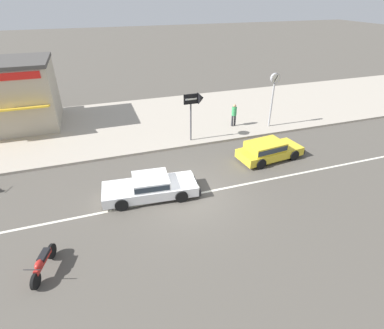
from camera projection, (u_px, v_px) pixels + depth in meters
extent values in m
plane|color=#544F47|center=(188.00, 196.00, 14.36)|extent=(160.00, 160.00, 0.00)
cube|color=silver|center=(188.00, 196.00, 14.36)|extent=(50.40, 0.14, 0.01)
cube|color=#ADA393|center=(147.00, 121.00, 22.38)|extent=(68.00, 10.00, 0.15)
cube|color=yellow|center=(270.00, 152.00, 17.37)|extent=(3.91, 1.98, 0.48)
cube|color=yellow|center=(265.00, 146.00, 16.99)|extent=(2.21, 1.63, 0.46)
cube|color=#28333D|center=(265.00, 146.00, 16.99)|extent=(2.13, 1.66, 0.29)
cube|color=black|center=(295.00, 147.00, 18.13)|extent=(0.29, 1.54, 0.28)
cube|color=white|center=(289.00, 141.00, 18.44)|extent=(0.11, 0.25, 0.14)
cube|color=white|center=(302.00, 148.00, 17.59)|extent=(0.11, 0.25, 0.14)
cylinder|color=black|center=(277.00, 145.00, 18.43)|extent=(0.62, 0.29, 0.60)
cylinder|color=black|center=(294.00, 155.00, 17.27)|extent=(0.62, 0.29, 0.60)
cylinder|color=black|center=(245.00, 152.00, 17.58)|extent=(0.62, 0.29, 0.60)
cylinder|color=black|center=(261.00, 164.00, 16.41)|extent=(0.62, 0.29, 0.60)
cube|color=white|center=(150.00, 189.00, 14.14)|extent=(4.51, 2.01, 0.48)
cube|color=white|center=(150.00, 181.00, 13.93)|extent=(1.77, 1.60, 0.42)
cube|color=#28333D|center=(150.00, 181.00, 13.93)|extent=(1.70, 1.63, 0.27)
cube|color=black|center=(196.00, 184.00, 14.65)|extent=(0.26, 1.60, 0.28)
cube|color=white|center=(193.00, 175.00, 15.01)|extent=(0.10, 0.25, 0.14)
cube|color=white|center=(198.00, 187.00, 14.06)|extent=(0.10, 0.25, 0.14)
cylinder|color=black|center=(175.00, 178.00, 15.12)|extent=(0.62, 0.27, 0.60)
cylinder|color=black|center=(181.00, 196.00, 13.82)|extent=(0.62, 0.27, 0.60)
cylinder|color=black|center=(120.00, 186.00, 14.57)|extent=(0.62, 0.27, 0.60)
cylinder|color=black|center=(122.00, 205.00, 13.27)|extent=(0.62, 0.27, 0.60)
cylinder|color=black|center=(36.00, 281.00, 9.80)|extent=(0.28, 0.56, 0.56)
cylinder|color=black|center=(52.00, 251.00, 10.93)|extent=(0.28, 0.56, 0.56)
cube|color=red|center=(43.00, 261.00, 10.26)|extent=(0.49, 1.09, 0.18)
cube|color=black|center=(44.00, 255.00, 10.33)|extent=(0.42, 0.63, 0.12)
ellipsoid|color=red|center=(39.00, 264.00, 10.01)|extent=(0.36, 0.46, 0.22)
cylinder|color=#232326|center=(32.00, 270.00, 9.58)|extent=(0.54, 0.21, 0.03)
cylinder|color=#9E9EA3|center=(271.00, 105.00, 20.59)|extent=(0.12, 0.12, 3.07)
cylinder|color=#9E9EA3|center=(275.00, 78.00, 19.66)|extent=(0.65, 0.18, 0.65)
cylinder|color=white|center=(276.00, 78.00, 19.58)|extent=(0.57, 0.02, 0.57)
cylinder|color=white|center=(274.00, 78.00, 19.74)|extent=(0.57, 0.02, 0.57)
cube|color=black|center=(276.00, 78.00, 19.57)|extent=(0.22, 0.01, 0.24)
cube|color=black|center=(276.00, 78.00, 19.57)|extent=(0.22, 0.01, 0.43)
cylinder|color=#4C4C51|center=(191.00, 122.00, 18.76)|extent=(0.10, 0.10, 2.43)
cube|color=black|center=(191.00, 99.00, 17.96)|extent=(0.91, 0.06, 0.62)
cone|color=black|center=(201.00, 98.00, 18.13)|extent=(0.36, 0.68, 0.68)
cube|color=white|center=(191.00, 99.00, 17.93)|extent=(0.73, 0.01, 0.10)
cylinder|color=#333338|center=(232.00, 121.00, 21.17)|extent=(0.14, 0.14, 0.79)
cylinder|color=#333338|center=(235.00, 120.00, 21.23)|extent=(0.14, 0.14, 0.79)
cylinder|color=#389956|center=(234.00, 111.00, 20.85)|extent=(0.34, 0.34, 0.59)
sphere|color=tan|center=(235.00, 106.00, 20.65)|extent=(0.21, 0.21, 0.21)
cube|color=#B2A893|center=(19.00, 96.00, 20.57)|extent=(4.72, 4.73, 4.24)
cube|color=#474442|center=(9.00, 62.00, 19.44)|extent=(4.81, 4.82, 0.24)
cube|color=gold|center=(12.00, 109.00, 18.38)|extent=(4.25, 0.90, 0.28)
cube|color=red|center=(3.00, 77.00, 17.70)|extent=(4.01, 0.08, 0.44)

